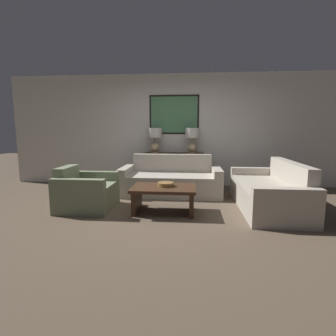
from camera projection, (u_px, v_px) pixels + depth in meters
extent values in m
plane|color=brown|center=(164.00, 214.00, 4.22)|extent=(20.00, 20.00, 0.00)
cube|color=beige|center=(174.00, 131.00, 6.34)|extent=(8.07, 0.10, 2.65)
cube|color=black|center=(174.00, 115.00, 6.23)|extent=(1.18, 0.01, 0.92)
cube|color=#4C7F56|center=(174.00, 115.00, 6.22)|extent=(1.10, 0.02, 0.84)
cube|color=#332319|center=(173.00, 170.00, 6.21)|extent=(1.40, 0.38, 0.80)
cylinder|color=tan|center=(155.00, 152.00, 6.19)|extent=(0.18, 0.18, 0.02)
sphere|color=tan|center=(155.00, 147.00, 6.17)|extent=(0.21, 0.21, 0.21)
cylinder|color=#8C7A51|center=(155.00, 140.00, 6.15)|extent=(0.02, 0.02, 0.13)
cylinder|color=#B2ADA3|center=(155.00, 133.00, 6.12)|extent=(0.34, 0.34, 0.22)
cylinder|color=tan|center=(192.00, 153.00, 6.11)|extent=(0.18, 0.18, 0.02)
sphere|color=tan|center=(192.00, 148.00, 6.09)|extent=(0.21, 0.21, 0.21)
cylinder|color=#8C7A51|center=(192.00, 140.00, 6.07)|extent=(0.02, 0.02, 0.13)
cylinder|color=#B2ADA3|center=(192.00, 133.00, 6.04)|extent=(0.34, 0.34, 0.22)
cube|color=#ADA393|center=(171.00, 185.00, 5.41)|extent=(1.72, 0.76, 0.43)
cube|color=#ADA393|center=(172.00, 172.00, 5.84)|extent=(1.72, 0.18, 0.81)
cube|color=#ADA393|center=(126.00, 180.00, 5.57)|extent=(0.18, 0.94, 0.57)
cube|color=#ADA393|center=(217.00, 182.00, 5.40)|extent=(0.18, 0.94, 0.57)
cube|color=#ADA393|center=(261.00, 196.00, 4.55)|extent=(0.76, 1.72, 0.43)
cube|color=#ADA393|center=(290.00, 186.00, 4.48)|extent=(0.18, 1.72, 0.81)
cube|color=#ADA393|center=(254.00, 181.00, 5.46)|extent=(0.94, 0.18, 0.57)
cube|color=#ADA393|center=(286.00, 208.00, 3.59)|extent=(0.94, 0.18, 0.57)
cube|color=#3D2616|center=(164.00, 188.00, 4.26)|extent=(1.03, 0.69, 0.05)
cube|color=#3D2616|center=(137.00, 200.00, 4.33)|extent=(0.07, 0.55, 0.38)
cube|color=#3D2616|center=(191.00, 202.00, 4.25)|extent=(0.07, 0.55, 0.38)
cylinder|color=olive|center=(166.00, 184.00, 4.29)|extent=(0.27, 0.27, 0.06)
cube|color=#707A5B|center=(93.00, 196.00, 4.49)|extent=(0.70, 0.61, 0.43)
cube|color=#707A5B|center=(68.00, 187.00, 4.51)|extent=(0.18, 0.61, 0.73)
cube|color=#707A5B|center=(78.00, 197.00, 4.12)|extent=(0.88, 0.14, 0.59)
cube|color=#707A5B|center=(95.00, 187.00, 4.86)|extent=(0.88, 0.14, 0.59)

